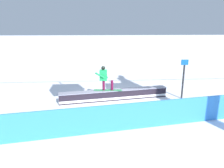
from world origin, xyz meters
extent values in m
plane|color=white|center=(0.00, 0.00, 0.00)|extent=(120.00, 120.00, 0.00)
cube|color=#251E28|center=(0.00, 0.00, 0.27)|extent=(6.17, 1.58, 0.55)
cube|color=white|center=(0.00, 0.00, 0.14)|extent=(6.18, 1.59, 0.13)
cube|color=#9291A2|center=(0.00, 0.00, 0.57)|extent=(6.18, 1.64, 0.04)
cube|color=#2B7F49|center=(0.37, 0.07, 0.60)|extent=(1.59, 0.40, 0.01)
cylinder|color=maroon|center=(0.61, 0.05, 0.88)|extent=(0.15, 0.15, 0.56)
cylinder|color=maroon|center=(0.14, 0.09, 0.88)|extent=(0.15, 0.15, 0.56)
cube|color=green|center=(0.62, 0.05, 1.46)|extent=(0.42, 0.27, 0.59)
sphere|color=black|center=(0.62, 0.05, 1.87)|extent=(0.22, 0.22, 0.22)
cylinder|color=green|center=(0.81, 0.20, 1.49)|extent=(0.53, 0.13, 0.35)
cylinder|color=green|center=(0.51, -0.11, 1.49)|extent=(0.32, 0.11, 0.54)
cube|color=#3286EA|center=(0.00, 3.74, 0.58)|extent=(13.41, 2.59, 1.17)
cylinder|color=#262628|center=(-3.91, 0.01, 0.99)|extent=(0.10, 0.10, 1.99)
cube|color=blue|center=(-3.91, 0.01, 2.14)|extent=(0.40, 0.04, 0.30)
camera|label=1|loc=(0.71, 11.96, 4.34)|focal=35.54mm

